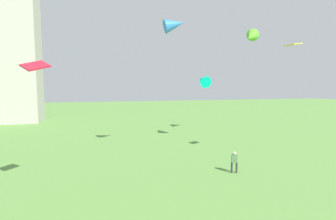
{
  "coord_description": "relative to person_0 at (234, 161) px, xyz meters",
  "views": [
    {
      "loc": [
        -5.04,
        3.38,
        6.34
      ],
      "look_at": [
        0.34,
        21.43,
        4.65
      ],
      "focal_mm": 26.81,
      "sensor_mm": 36.0,
      "label": 1
    }
  ],
  "objects": [
    {
      "name": "person_0",
      "position": [
        0.0,
        0.0,
        0.0
      ],
      "size": [
        0.48,
        0.38,
        1.6
      ],
      "rotation": [
        0.0,
        0.0,
        5.89
      ],
      "color": "#2D3338",
      "rests_on": "ground_plane"
    },
    {
      "name": "kite_flying_1",
      "position": [
        -2.71,
        6.17,
        11.14
      ],
      "size": [
        2.2,
        1.52,
        1.69
      ],
      "rotation": [
        0.0,
        0.0,
        1.46
      ],
      "color": "blue"
    },
    {
      "name": "kite_flying_2",
      "position": [
        8.94,
        11.41,
        11.72
      ],
      "size": [
        2.99,
        2.93,
        2.25
      ],
      "rotation": [
        0.0,
        0.0,
        5.46
      ],
      "color": "#57B629"
    },
    {
      "name": "kite_flying_3",
      "position": [
        5.89,
        1.12,
        8.95
      ],
      "size": [
        1.51,
        1.26,
        0.31
      ],
      "rotation": [
        0.0,
        0.0,
        0.32
      ],
      "color": "yellow"
    },
    {
      "name": "kite_flying_4",
      "position": [
        -12.9,
        -0.83,
        6.62
      ],
      "size": [
        1.55,
        1.39,
        0.74
      ],
      "rotation": [
        0.0,
        0.0,
        0.68
      ],
      "color": "red"
    },
    {
      "name": "kite_flying_5",
      "position": [
        2.81,
        12.02,
        6.3
      ],
      "size": [
        1.45,
        2.27,
        1.84
      ],
      "rotation": [
        0.0,
        0.0,
        3.12
      ],
      "color": "#05CEAB"
    }
  ]
}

